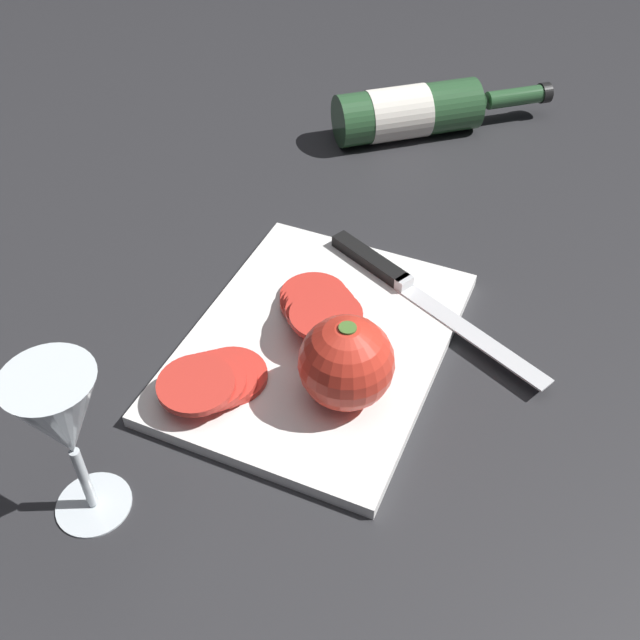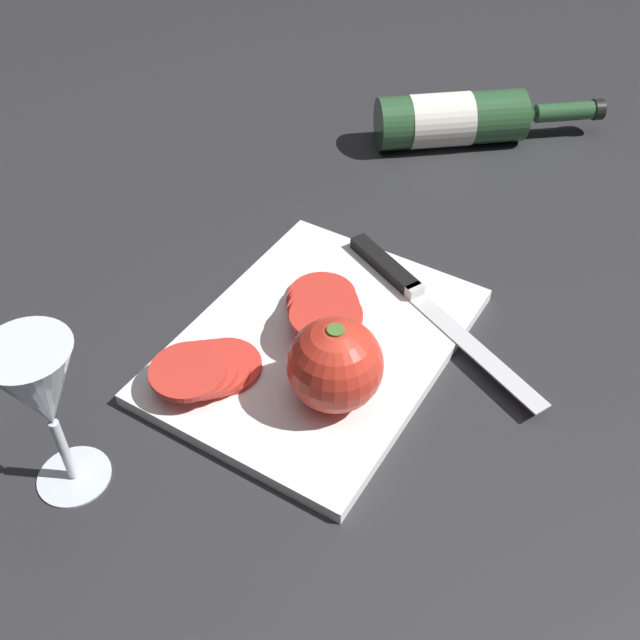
% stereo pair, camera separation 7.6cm
% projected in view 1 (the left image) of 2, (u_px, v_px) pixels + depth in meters
% --- Properties ---
extents(ground_plane, '(3.00, 3.00, 0.00)m').
position_uv_depth(ground_plane, '(332.00, 323.00, 0.83)').
color(ground_plane, '#28282B').
extents(cutting_board, '(0.34, 0.26, 0.01)m').
position_uv_depth(cutting_board, '(320.00, 345.00, 0.79)').
color(cutting_board, white).
rests_on(cutting_board, ground_plane).
extents(wine_bottle, '(0.25, 0.29, 0.08)m').
position_uv_depth(wine_bottle, '(413.00, 111.00, 1.09)').
color(wine_bottle, '#2D5633').
rests_on(wine_bottle, ground_plane).
extents(wine_glass, '(0.07, 0.07, 0.17)m').
position_uv_depth(wine_glass, '(63.00, 422.00, 0.58)').
color(wine_glass, silver).
rests_on(wine_glass, ground_plane).
extents(whole_tomato, '(0.09, 0.09, 0.09)m').
position_uv_depth(whole_tomato, '(346.00, 363.00, 0.70)').
color(whole_tomato, red).
rests_on(whole_tomato, cutting_board).
extents(knife, '(0.15, 0.29, 0.01)m').
position_uv_depth(knife, '(391.00, 275.00, 0.85)').
color(knife, silver).
rests_on(knife, cutting_board).
extents(tomato_slice_stack_near, '(0.13, 0.11, 0.04)m').
position_uv_depth(tomato_slice_stack_near, '(320.00, 305.00, 0.80)').
color(tomato_slice_stack_near, red).
rests_on(tomato_slice_stack_near, cutting_board).
extents(tomato_slice_stack_far, '(0.11, 0.09, 0.03)m').
position_uv_depth(tomato_slice_stack_far, '(213.00, 380.00, 0.73)').
color(tomato_slice_stack_far, red).
rests_on(tomato_slice_stack_far, cutting_board).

